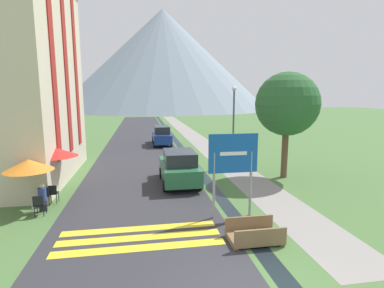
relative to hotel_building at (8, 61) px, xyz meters
The scene contains 23 objects.
ground_plane 13.98m from the hotel_building, 40.41° to the left, with size 160.00×160.00×0.00m, color #476B38.
road 20.36m from the hotel_building, 69.04° to the left, with size 6.40×60.00×0.01m.
footpath 23.15m from the hotel_building, 54.17° to the left, with size 2.20×60.00×0.01m.
drainage_channel 21.89m from the hotel_building, 59.52° to the left, with size 0.60×60.00×0.00m.
crosswalk_marking 12.79m from the hotel_building, 51.10° to the right, with size 5.44×1.84×0.01m.
mountain_distant 85.23m from the hotel_building, 79.93° to the left, with size 68.24×68.24×32.04m.
hotel_building is the anchor object (origin of this frame).
road_sign 13.51m from the hotel_building, 35.08° to the right, with size 1.94×0.11×3.31m.
footbridge 15.52m from the hotel_building, 41.61° to the right, with size 1.70×1.10×0.65m.
parked_car_near 10.93m from the hotel_building, 15.90° to the right, with size 1.96×4.09×1.82m.
parked_car_far 14.93m from the hotel_building, 49.51° to the left, with size 1.74×4.46×1.82m.
cafe_chair_far_left 6.98m from the hotel_building, 38.22° to the right, with size 0.40×0.40×0.85m.
cafe_chair_middle 7.42m from the hotel_building, 55.01° to the right, with size 0.40×0.40×0.85m.
cafe_chair_nearest 9.02m from the hotel_building, 63.66° to the right, with size 0.40×0.40×0.85m.
cafe_chair_near_left 8.25m from the hotel_building, 59.54° to the right, with size 0.40×0.40×0.85m.
cafe_chair_near_right 8.21m from the hotel_building, 56.09° to the right, with size 0.40×0.40×0.85m.
cafe_umbrella_front_orange 7.55m from the hotel_building, 65.21° to the right, with size 1.90×1.90×2.20m.
cafe_umbrella_middle_red 6.23m from the hotel_building, 46.56° to the right, with size 2.05×2.05×2.25m.
person_seated_near 8.58m from the hotel_building, 61.77° to the right, with size 0.32×0.32×1.21m.
person_seated_far 7.70m from the hotel_building, 55.65° to the right, with size 0.32×0.32×1.23m.
person_standing_terrace 6.65m from the hotel_building, 40.87° to the right, with size 0.32×0.32×1.74m.
streetlamp 13.42m from the hotel_building, ahead, with size 0.28×0.28×5.28m.
tree_by_path 15.53m from the hotel_building, ahead, with size 3.59×3.59×6.05m.
Camera 1 is at (-2.37, -6.13, 4.76)m, focal length 28.00 mm.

